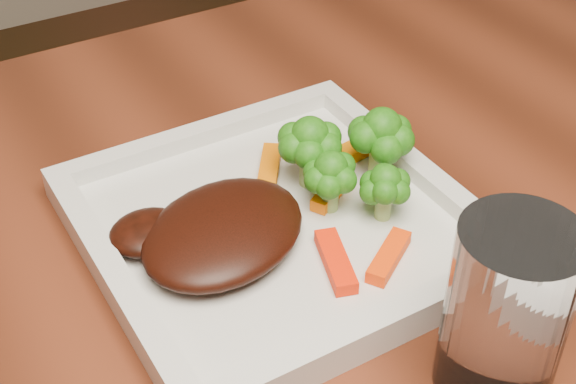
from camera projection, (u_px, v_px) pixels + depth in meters
plate at (277, 229)px, 0.60m from camera, size 0.27×0.27×0.01m
steak at (223, 232)px, 0.57m from camera, size 0.16×0.14×0.03m
broccoli_0 at (310, 147)px, 0.61m from camera, size 0.07×0.07×0.07m
broccoli_1 at (381, 143)px, 0.62m from camera, size 0.06×0.06×0.06m
broccoli_2 at (385, 186)px, 0.58m from camera, size 0.05×0.05×0.06m
broccoli_3 at (331, 176)px, 0.59m from camera, size 0.06×0.06×0.06m
carrot_0 at (389, 257)px, 0.56m from camera, size 0.05×0.04×0.01m
carrot_2 at (336, 261)px, 0.56m from camera, size 0.03×0.06×0.01m
carrot_3 at (355, 150)px, 0.66m from camera, size 0.07×0.03×0.01m
carrot_4 at (270, 167)px, 0.64m from camera, size 0.04×0.05×0.01m
carrot_6 at (332, 191)px, 0.62m from camera, size 0.05×0.04×0.01m
drinking_glass at (506, 313)px, 0.46m from camera, size 0.09×0.09×0.12m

